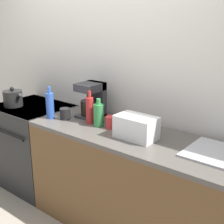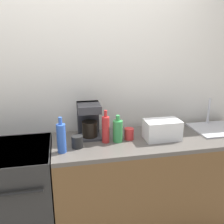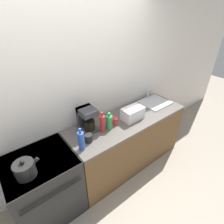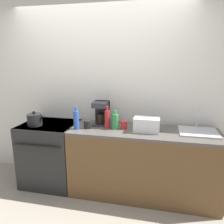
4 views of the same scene
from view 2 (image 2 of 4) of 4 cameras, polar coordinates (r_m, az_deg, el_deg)
name	(u,v)px [view 2 (image 2 of 4)]	position (r m, az deg, el deg)	size (l,w,h in m)	color
wall_back	(79,89)	(2.43, -7.66, 5.28)	(8.00, 0.05, 2.60)	silver
stove	(10,196)	(2.45, -22.25, -17.29)	(0.74, 0.68, 0.89)	black
counter_block	(154,180)	(2.54, 9.64, -15.12)	(1.88, 0.62, 0.89)	brown
toaster	(162,130)	(2.28, 11.36, -3.96)	(0.32, 0.19, 0.18)	white
coffee_maker	(89,119)	(2.28, -5.32, -1.64)	(0.20, 0.23, 0.32)	#333338
sink_tray	(216,128)	(2.70, 22.67, -3.38)	(0.46, 0.41, 0.28)	#B7B7BC
bottle_green	(118,131)	(2.18, 1.31, -4.28)	(0.09, 0.09, 0.24)	#338C47
bottle_blue	(61,138)	(2.01, -11.50, -5.81)	(0.07, 0.07, 0.29)	#2D56B7
bottle_red	(106,129)	(2.16, -1.46, -3.93)	(0.07, 0.07, 0.29)	#B72828
cup_black	(77,142)	(2.10, -7.94, -6.74)	(0.10, 0.10, 0.10)	black
cup_red	(129,134)	(2.25, 3.92, -5.01)	(0.08, 0.08, 0.10)	red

